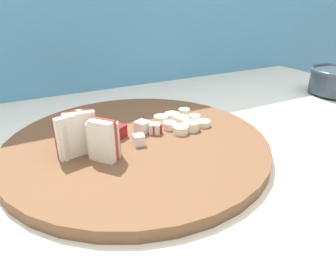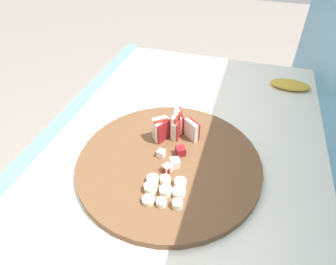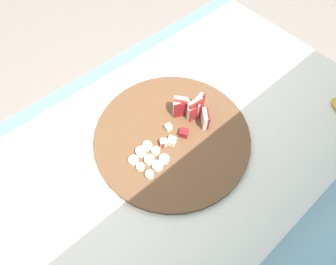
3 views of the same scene
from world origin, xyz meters
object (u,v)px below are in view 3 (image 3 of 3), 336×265
banana_slice_rows (149,159)px  apple_dice_pile (172,137)px  cutting_board (172,137)px  apple_wedge_fan (193,109)px

banana_slice_rows → apple_dice_pile: bearing=-175.3°
cutting_board → apple_wedge_fan: 0.10m
apple_wedge_fan → apple_dice_pile: apple_wedge_fan is taller
banana_slice_rows → cutting_board: bearing=-169.3°
apple_wedge_fan → banana_slice_rows: 0.19m
cutting_board → banana_slice_rows: bearing=10.7°
apple_dice_pile → apple_wedge_fan: bearing=-166.9°
apple_wedge_fan → apple_dice_pile: 0.10m
cutting_board → apple_wedge_fan: (-0.09, -0.01, 0.04)m
cutting_board → apple_wedge_fan: apple_wedge_fan is taller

